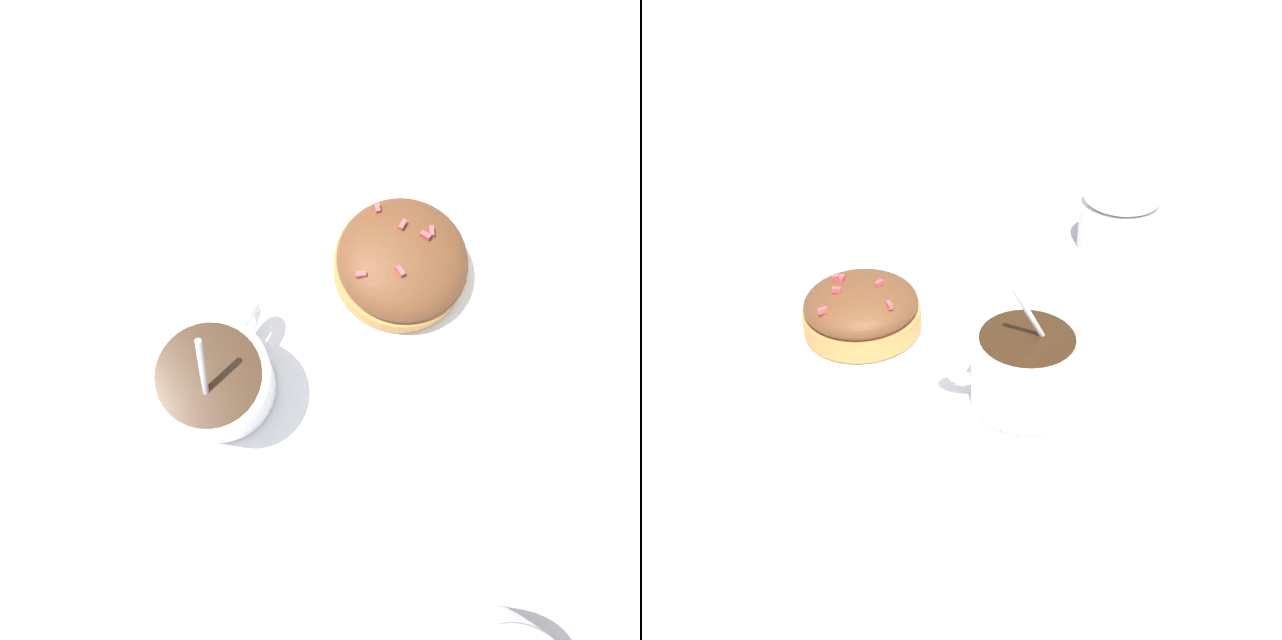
{
  "view_description": "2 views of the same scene",
  "coord_description": "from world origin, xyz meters",
  "views": [
    {
      "loc": [
        0.06,
        0.09,
        0.45
      ],
      "look_at": [
        -0.0,
        0.0,
        0.03
      ],
      "focal_mm": 35.0,
      "sensor_mm": 36.0,
      "label": 1
    },
    {
      "loc": [
        0.26,
        -0.38,
        0.37
      ],
      "look_at": [
        0.01,
        0.02,
        0.03
      ],
      "focal_mm": 42.0,
      "sensor_mm": 36.0,
      "label": 2
    }
  ],
  "objects": [
    {
      "name": "coffee_cup",
      "position": [
        0.08,
        -0.01,
        0.03
      ],
      "size": [
        0.1,
        0.08,
        0.1
      ],
      "color": "white",
      "rests_on": "paper_napkin"
    },
    {
      "name": "sugar_bowl",
      "position": [
        0.04,
        0.25,
        0.03
      ],
      "size": [
        0.08,
        0.08,
        0.07
      ],
      "color": "white",
      "rests_on": "ground_plane"
    },
    {
      "name": "paper_napkin",
      "position": [
        0.0,
        0.0,
        0.0
      ],
      "size": [
        0.36,
        0.37,
        0.0
      ],
      "color": "white",
      "rests_on": "ground_plane"
    },
    {
      "name": "frosted_pastry",
      "position": [
        -0.08,
        -0.0,
        0.02
      ],
      "size": [
        0.1,
        0.1,
        0.04
      ],
      "color": "#C18442",
      "rests_on": "paper_napkin"
    },
    {
      "name": "ground_plane",
      "position": [
        0.0,
        0.0,
        0.0
      ],
      "size": [
        3.0,
        3.0,
        0.0
      ],
      "primitive_type": "plane",
      "color": "#B2B2B7"
    }
  ]
}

